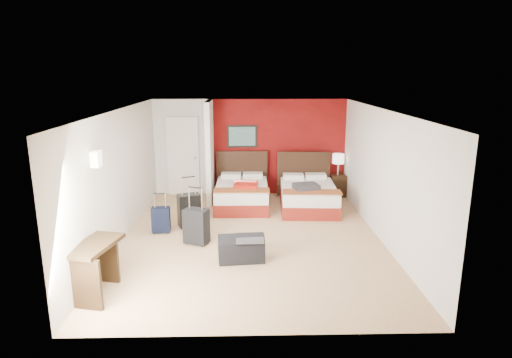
{
  "coord_description": "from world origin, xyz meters",
  "views": [
    {
      "loc": [
        -0.1,
        -8.03,
        3.19
      ],
      "look_at": [
        0.1,
        0.8,
        1.0
      ],
      "focal_mm": 30.55,
      "sensor_mm": 36.0,
      "label": 1
    }
  ],
  "objects_px": {
    "table_lamp": "(338,164)",
    "duffel_bag": "(241,250)",
    "suitcase_charcoal": "(196,227)",
    "suitcase_navy": "(161,221)",
    "red_suitcase_open": "(246,184)",
    "bed_left": "(242,195)",
    "suitcase_black": "(189,212)",
    "bed_right": "(308,197)",
    "desk": "(96,269)",
    "nightstand": "(337,185)"
  },
  "relations": [
    {
      "from": "nightstand",
      "to": "red_suitcase_open",
      "type": "bearing_deg",
      "value": -164.05
    },
    {
      "from": "red_suitcase_open",
      "to": "suitcase_navy",
      "type": "bearing_deg",
      "value": -126.63
    },
    {
      "from": "table_lamp",
      "to": "suitcase_black",
      "type": "height_order",
      "value": "table_lamp"
    },
    {
      "from": "nightstand",
      "to": "bed_right",
      "type": "bearing_deg",
      "value": -136.18
    },
    {
      "from": "nightstand",
      "to": "desk",
      "type": "distance_m",
      "value": 6.84
    },
    {
      "from": "suitcase_black",
      "to": "desk",
      "type": "xyz_separation_m",
      "value": [
        -0.99,
        -2.82,
        0.06
      ]
    },
    {
      "from": "red_suitcase_open",
      "to": "duffel_bag",
      "type": "xyz_separation_m",
      "value": [
        -0.09,
        -3.02,
        -0.39
      ]
    },
    {
      "from": "suitcase_black",
      "to": "duffel_bag",
      "type": "bearing_deg",
      "value": -78.42
    },
    {
      "from": "suitcase_charcoal",
      "to": "nightstand",
      "type": "bearing_deg",
      "value": 66.54
    },
    {
      "from": "red_suitcase_open",
      "to": "desk",
      "type": "height_order",
      "value": "desk"
    },
    {
      "from": "red_suitcase_open",
      "to": "table_lamp",
      "type": "xyz_separation_m",
      "value": [
        2.39,
        0.94,
        0.26
      ]
    },
    {
      "from": "bed_left",
      "to": "suitcase_black",
      "type": "bearing_deg",
      "value": -126.25
    },
    {
      "from": "suitcase_black",
      "to": "suitcase_charcoal",
      "type": "xyz_separation_m",
      "value": [
        0.24,
        -0.91,
        -0.01
      ]
    },
    {
      "from": "red_suitcase_open",
      "to": "suitcase_black",
      "type": "xyz_separation_m",
      "value": [
        -1.18,
        -1.34,
        -0.24
      ]
    },
    {
      "from": "nightstand",
      "to": "suitcase_charcoal",
      "type": "relative_size",
      "value": 0.87
    },
    {
      "from": "table_lamp",
      "to": "suitcase_navy",
      "type": "distance_m",
      "value": 4.89
    },
    {
      "from": "nightstand",
      "to": "duffel_bag",
      "type": "distance_m",
      "value": 4.67
    },
    {
      "from": "nightstand",
      "to": "desk",
      "type": "relative_size",
      "value": 0.6
    },
    {
      "from": "nightstand",
      "to": "desk",
      "type": "xyz_separation_m",
      "value": [
        -4.56,
        -5.1,
        0.11
      ]
    },
    {
      "from": "suitcase_charcoal",
      "to": "suitcase_navy",
      "type": "height_order",
      "value": "suitcase_charcoal"
    },
    {
      "from": "nightstand",
      "to": "suitcase_charcoal",
      "type": "xyz_separation_m",
      "value": [
        -3.33,
        -3.19,
        0.04
      ]
    },
    {
      "from": "bed_right",
      "to": "suitcase_navy",
      "type": "bearing_deg",
      "value": -151.51
    },
    {
      "from": "red_suitcase_open",
      "to": "suitcase_charcoal",
      "type": "distance_m",
      "value": 2.46
    },
    {
      "from": "duffel_bag",
      "to": "suitcase_navy",
      "type": "bearing_deg",
      "value": 134.13
    },
    {
      "from": "duffel_bag",
      "to": "desk",
      "type": "relative_size",
      "value": 0.82
    },
    {
      "from": "nightstand",
      "to": "suitcase_navy",
      "type": "xyz_separation_m",
      "value": [
        -4.11,
        -2.59,
        -0.04
      ]
    },
    {
      "from": "suitcase_navy",
      "to": "desk",
      "type": "distance_m",
      "value": 2.56
    },
    {
      "from": "table_lamp",
      "to": "suitcase_navy",
      "type": "xyz_separation_m",
      "value": [
        -4.11,
        -2.59,
        -0.6
      ]
    },
    {
      "from": "red_suitcase_open",
      "to": "duffel_bag",
      "type": "distance_m",
      "value": 3.05
    },
    {
      "from": "bed_right",
      "to": "red_suitcase_open",
      "type": "relative_size",
      "value": 2.49
    },
    {
      "from": "table_lamp",
      "to": "red_suitcase_open",
      "type": "bearing_deg",
      "value": -158.61
    },
    {
      "from": "suitcase_black",
      "to": "suitcase_charcoal",
      "type": "height_order",
      "value": "suitcase_black"
    },
    {
      "from": "nightstand",
      "to": "desk",
      "type": "height_order",
      "value": "desk"
    },
    {
      "from": "table_lamp",
      "to": "duffel_bag",
      "type": "height_order",
      "value": "table_lamp"
    },
    {
      "from": "red_suitcase_open",
      "to": "nightstand",
      "type": "height_order",
      "value": "red_suitcase_open"
    },
    {
      "from": "bed_left",
      "to": "duffel_bag",
      "type": "relative_size",
      "value": 2.29
    },
    {
      "from": "bed_left",
      "to": "suitcase_navy",
      "type": "bearing_deg",
      "value": -132.12
    },
    {
      "from": "nightstand",
      "to": "suitcase_black",
      "type": "bearing_deg",
      "value": -152.93
    },
    {
      "from": "nightstand",
      "to": "bed_left",
      "type": "bearing_deg",
      "value": -166.88
    },
    {
      "from": "desk",
      "to": "suitcase_charcoal",
      "type": "bearing_deg",
      "value": 69.55
    },
    {
      "from": "red_suitcase_open",
      "to": "bed_right",
      "type": "bearing_deg",
      "value": 5.06
    },
    {
      "from": "desk",
      "to": "suitcase_black",
      "type": "bearing_deg",
      "value": 83.14
    },
    {
      "from": "nightstand",
      "to": "duffel_bag",
      "type": "height_order",
      "value": "nightstand"
    },
    {
      "from": "bed_left",
      "to": "nightstand",
      "type": "distance_m",
      "value": 2.62
    },
    {
      "from": "suitcase_navy",
      "to": "red_suitcase_open",
      "type": "bearing_deg",
      "value": 40.69
    },
    {
      "from": "bed_left",
      "to": "nightstand",
      "type": "bearing_deg",
      "value": 19.25
    },
    {
      "from": "red_suitcase_open",
      "to": "suitcase_black",
      "type": "distance_m",
      "value": 1.8
    },
    {
      "from": "suitcase_charcoal",
      "to": "suitcase_black",
      "type": "bearing_deg",
      "value": 127.75
    },
    {
      "from": "red_suitcase_open",
      "to": "suitcase_black",
      "type": "bearing_deg",
      "value": -121.85
    },
    {
      "from": "table_lamp",
      "to": "suitcase_charcoal",
      "type": "relative_size",
      "value": 0.83
    }
  ]
}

